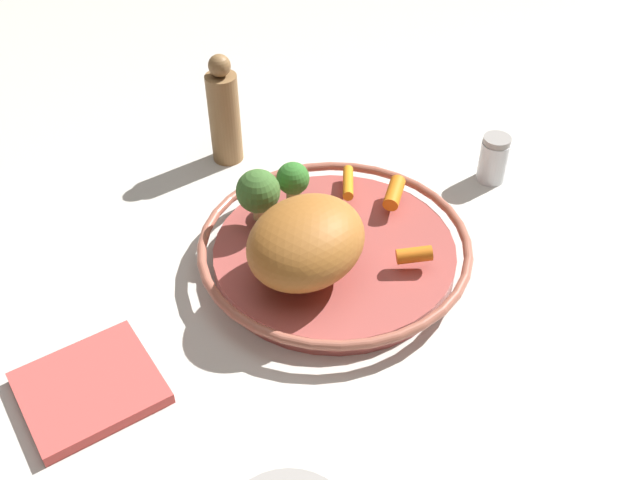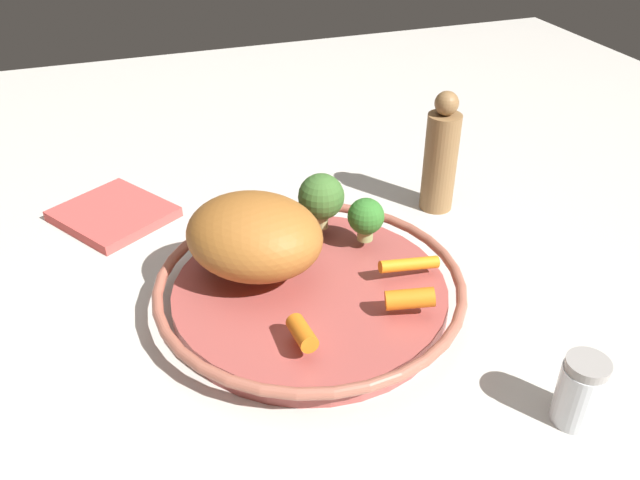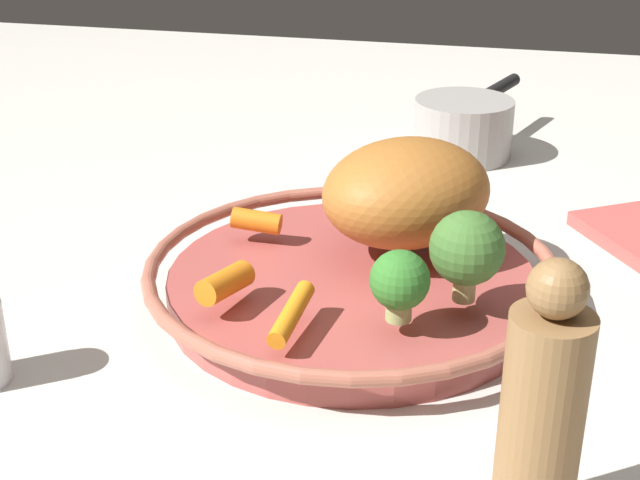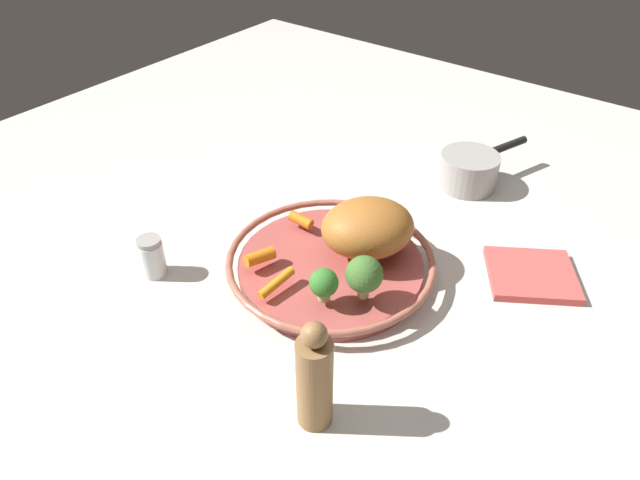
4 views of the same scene
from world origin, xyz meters
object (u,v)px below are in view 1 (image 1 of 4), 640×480
at_px(roast_chicken_piece, 306,242).
at_px(broccoli_floret_large, 293,179).
at_px(pepper_mill, 224,114).
at_px(serving_bowl, 335,251).
at_px(dish_towel, 90,388).
at_px(broccoli_floret_small, 258,192).
at_px(salt_shaker, 494,159).
at_px(baby_carrot_left, 414,255).
at_px(baby_carrot_near_rim, 348,183).
at_px(baby_carrot_right, 394,193).

bearing_deg(roast_chicken_piece, broccoli_floret_large, 96.65).
relative_size(roast_chicken_piece, pepper_mill, 0.89).
relative_size(serving_bowl, dish_towel, 2.46).
height_order(broccoli_floret_small, salt_shaker, broccoli_floret_small).
distance_m(baby_carrot_left, pepper_mill, 0.37).
bearing_deg(broccoli_floret_small, baby_carrot_near_rim, 28.25).
height_order(baby_carrot_left, baby_carrot_right, baby_carrot_right).
bearing_deg(broccoli_floret_small, salt_shaker, 21.40).
relative_size(roast_chicken_piece, broccoli_floret_large, 2.83).
distance_m(salt_shaker, dish_towel, 0.63).
height_order(serving_bowl, dish_towel, serving_bowl).
relative_size(baby_carrot_right, broccoli_floret_small, 0.71).
height_order(serving_bowl, broccoli_floret_small, broccoli_floret_small).
bearing_deg(pepper_mill, serving_bowl, -57.46).
bearing_deg(baby_carrot_right, roast_chicken_piece, -131.53).
distance_m(baby_carrot_near_rim, pepper_mill, 0.22).
height_order(baby_carrot_left, broccoli_floret_large, broccoli_floret_large).
height_order(salt_shaker, dish_towel, salt_shaker).
relative_size(serving_bowl, baby_carrot_right, 6.86).
bearing_deg(baby_carrot_near_rim, baby_carrot_right, -25.42).
height_order(broccoli_floret_large, pepper_mill, pepper_mill).
distance_m(serving_bowl, dish_towel, 0.33).
bearing_deg(roast_chicken_piece, baby_carrot_left, 5.34).
relative_size(salt_shaker, pepper_mill, 0.42).
xyz_separation_m(broccoli_floret_large, pepper_mill, (-0.10, 0.15, 0.01)).
bearing_deg(baby_carrot_left, broccoli_floret_large, 139.06).
relative_size(baby_carrot_left, broccoli_floret_large, 0.80).
distance_m(broccoli_floret_large, dish_towel, 0.36).
relative_size(baby_carrot_near_rim, pepper_mill, 0.41).
bearing_deg(broccoli_floret_large, baby_carrot_near_rim, 16.80).
relative_size(baby_carrot_right, dish_towel, 0.36).
relative_size(baby_carrot_left, dish_towel, 0.31).
bearing_deg(pepper_mill, baby_carrot_left, -48.46).
bearing_deg(dish_towel, roast_chicken_piece, 31.59).
bearing_deg(baby_carrot_right, dish_towel, -141.81).
bearing_deg(roast_chicken_piece, baby_carrot_near_rim, 70.23).
distance_m(roast_chicken_piece, baby_carrot_near_rim, 0.18).
xyz_separation_m(pepper_mill, dish_towel, (-0.12, -0.43, -0.07)).
bearing_deg(salt_shaker, pepper_mill, 170.84).
xyz_separation_m(roast_chicken_piece, baby_carrot_near_rim, (0.06, 0.16, -0.04)).
relative_size(baby_carrot_left, salt_shaker, 0.60).
xyz_separation_m(baby_carrot_near_rim, pepper_mill, (-0.17, 0.13, 0.03)).
height_order(baby_carrot_left, baby_carrot_near_rim, baby_carrot_left).
height_order(roast_chicken_piece, baby_carrot_near_rim, roast_chicken_piece).
bearing_deg(pepper_mill, salt_shaker, -9.16).
bearing_deg(dish_towel, serving_bowl, 35.92).
height_order(baby_carrot_near_rim, salt_shaker, salt_shaker).
xyz_separation_m(serving_bowl, salt_shaker, (0.24, 0.18, 0.01)).
bearing_deg(serving_bowl, pepper_mill, 122.54).
relative_size(baby_carrot_left, baby_carrot_near_rim, 0.62).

